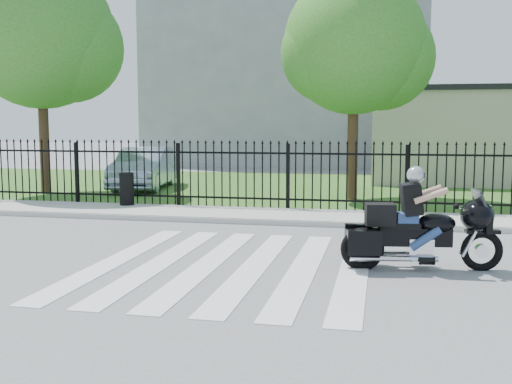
# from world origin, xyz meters

# --- Properties ---
(ground) EXTENTS (120.00, 120.00, 0.00)m
(ground) POSITION_xyz_m (0.00, 0.00, 0.00)
(ground) COLOR slate
(ground) RESTS_ON ground
(crosswalk) EXTENTS (5.00, 5.50, 0.01)m
(crosswalk) POSITION_xyz_m (0.00, 0.00, 0.01)
(crosswalk) COLOR silver
(crosswalk) RESTS_ON ground
(sidewalk) EXTENTS (40.00, 2.00, 0.12)m
(sidewalk) POSITION_xyz_m (0.00, 5.00, 0.06)
(sidewalk) COLOR #ADAAA3
(sidewalk) RESTS_ON ground
(curb) EXTENTS (40.00, 0.12, 0.12)m
(curb) POSITION_xyz_m (0.00, 4.00, 0.06)
(curb) COLOR #ADAAA3
(curb) RESTS_ON ground
(grass_strip) EXTENTS (40.00, 12.00, 0.02)m
(grass_strip) POSITION_xyz_m (0.00, 12.00, 0.01)
(grass_strip) COLOR #31561D
(grass_strip) RESTS_ON ground
(iron_fence) EXTENTS (26.00, 0.04, 1.80)m
(iron_fence) POSITION_xyz_m (0.00, 6.00, 0.90)
(iron_fence) COLOR black
(iron_fence) RESTS_ON ground
(tree_left) EXTENTS (4.80, 4.80, 7.58)m
(tree_left) POSITION_xyz_m (-8.50, 8.50, 5.17)
(tree_left) COLOR #382316
(tree_left) RESTS_ON ground
(tree_mid) EXTENTS (4.20, 4.20, 6.78)m
(tree_mid) POSITION_xyz_m (1.50, 9.00, 4.67)
(tree_mid) COLOR #382316
(tree_mid) RESTS_ON ground
(building_low) EXTENTS (10.00, 6.00, 3.50)m
(building_low) POSITION_xyz_m (7.00, 16.00, 1.75)
(building_low) COLOR #BBB09C
(building_low) RESTS_ON ground
(building_low_roof) EXTENTS (10.20, 6.20, 0.20)m
(building_low_roof) POSITION_xyz_m (7.00, 16.00, 3.60)
(building_low_roof) COLOR black
(building_low_roof) RESTS_ON building_low
(building_tall) EXTENTS (15.00, 10.00, 12.00)m
(building_tall) POSITION_xyz_m (-3.00, 26.00, 6.00)
(building_tall) COLOR #999CA2
(building_tall) RESTS_ON ground
(motorcycle_rider) EXTENTS (2.55, 1.03, 1.69)m
(motorcycle_rider) POSITION_xyz_m (2.97, 0.37, 0.69)
(motorcycle_rider) COLOR black
(motorcycle_rider) RESTS_ON ground
(parked_car) EXTENTS (2.21, 4.64, 1.47)m
(parked_car) POSITION_xyz_m (-5.81, 10.40, 0.75)
(parked_car) COLOR #A6B5D1
(parked_car) RESTS_ON grass_strip
(litter_bin) EXTENTS (0.51, 0.51, 0.87)m
(litter_bin) POSITION_xyz_m (-4.37, 5.70, 0.56)
(litter_bin) COLOR black
(litter_bin) RESTS_ON sidewalk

